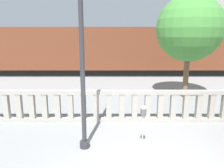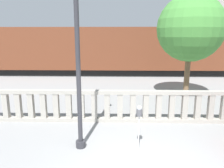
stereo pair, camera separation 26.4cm
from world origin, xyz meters
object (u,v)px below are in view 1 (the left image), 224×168
parking_meter (142,114)px  tree_left (188,29)px  train_near (99,50)px  train_far (135,45)px  lamppost (80,21)px

parking_meter → tree_left: size_ratio=0.25×
train_near → train_far: 11.19m
train_near → parking_meter: bearing=-81.6°
train_near → train_far: (4.19, 10.37, 0.01)m
lamppost → train_near: 12.75m
parking_meter → train_far: size_ratio=0.06×
train_near → tree_left: 8.85m
train_far → parking_meter: bearing=-95.7°
lamppost → tree_left: size_ratio=1.28×
train_far → tree_left: tree_left is taller
train_far → tree_left: (0.70, -17.58, 1.53)m
lamppost → tree_left: bearing=49.1°
lamppost → parking_meter: 3.07m
train_near → train_far: train_far is taller
parking_meter → train_near: bearing=98.4°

